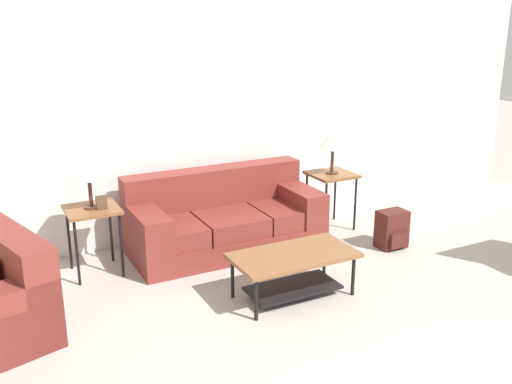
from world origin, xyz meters
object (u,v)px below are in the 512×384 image
(side_table_left, at_px, (92,216))
(side_table_right, at_px, (331,180))
(table_lamp_right, at_px, (333,140))
(backpack, at_px, (392,230))
(couch, at_px, (224,222))
(coffee_table, at_px, (293,265))
(table_lamp_left, at_px, (88,168))

(side_table_left, bearing_deg, side_table_right, 0.00)
(table_lamp_right, distance_m, backpack, 1.19)
(couch, relative_size, coffee_table, 1.85)
(backpack, bearing_deg, side_table_left, 164.72)
(coffee_table, bearing_deg, side_table_right, 45.35)
(couch, distance_m, table_lamp_left, 1.54)
(side_table_left, height_order, table_lamp_right, table_lamp_right)
(side_table_left, height_order, side_table_right, same)
(table_lamp_left, distance_m, backpack, 3.16)
(coffee_table, xyz_separation_m, backpack, (1.51, 0.48, -0.10))
(table_lamp_left, height_order, table_lamp_right, same)
(coffee_table, xyz_separation_m, table_lamp_left, (-1.43, 1.29, 0.74))
(coffee_table, distance_m, backpack, 1.59)
(coffee_table, xyz_separation_m, table_lamp_right, (1.27, 1.29, 0.74))
(coffee_table, bearing_deg, table_lamp_right, 45.35)
(table_lamp_right, xyz_separation_m, backpack, (0.24, -0.80, -0.85))
(side_table_right, bearing_deg, side_table_left, 180.00)
(coffee_table, bearing_deg, side_table_left, 138.00)
(side_table_left, height_order, backpack, side_table_left)
(couch, distance_m, side_table_right, 1.38)
(table_lamp_left, bearing_deg, side_table_left, -90.00)
(couch, height_order, side_table_right, couch)
(coffee_table, relative_size, side_table_right, 1.65)
(side_table_left, relative_size, table_lamp_left, 1.30)
(couch, xyz_separation_m, side_table_right, (1.35, 0.00, 0.28))
(side_table_left, distance_m, side_table_right, 2.70)
(coffee_table, height_order, table_lamp_right, table_lamp_right)
(side_table_right, height_order, table_lamp_left, table_lamp_left)
(couch, bearing_deg, table_lamp_right, 0.19)
(coffee_table, bearing_deg, table_lamp_left, 138.00)
(coffee_table, height_order, side_table_right, side_table_right)
(couch, bearing_deg, side_table_right, 0.19)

